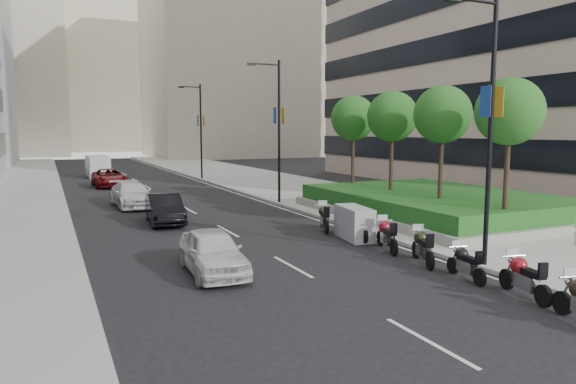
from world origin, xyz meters
TOP-DOWN VIEW (x-y plane):
  - ground at (0.00, 0.00)m, footprint 160.00×160.00m
  - sidewalk_right at (9.00, 30.00)m, footprint 10.00×100.00m
  - sidewalk_left at (-12.00, 30.00)m, footprint 8.00×100.00m
  - lane_edge at (3.70, 30.00)m, footprint 0.12×100.00m
  - lane_centre at (-1.50, 30.00)m, footprint 0.12×100.00m
  - building_cream_right at (22.00, 80.00)m, footprint 28.00×24.00m
  - building_cream_centre at (2.00, 120.00)m, footprint 30.00×24.00m
  - planter at (10.00, 10.00)m, footprint 10.00×14.00m
  - hedge at (10.00, 10.00)m, footprint 9.40×13.40m
  - tree_0 at (8.50, 4.00)m, footprint 2.80×2.80m
  - tree_1 at (8.50, 8.00)m, footprint 2.80×2.80m
  - tree_2 at (8.50, 12.00)m, footprint 2.80×2.80m
  - tree_3 at (8.50, 16.00)m, footprint 2.80×2.80m
  - lamp_post_0 at (4.14, 1.00)m, footprint 2.34×0.45m
  - lamp_post_1 at (4.14, 18.00)m, footprint 2.34×0.45m
  - lamp_post_2 at (4.14, 36.00)m, footprint 2.34×0.45m
  - motorcycle_1 at (2.95, -1.71)m, footprint 0.81×2.17m
  - motorcycle_2 at (2.77, 0.32)m, footprint 0.65×1.95m
  - motorcycle_3 at (2.85, 2.45)m, footprint 1.04×2.11m
  - motorcycle_4 at (2.89, 4.62)m, footprint 0.93×2.19m
  - motorcycle_5 at (2.82, 6.85)m, footprint 1.32×2.47m
  - motorcycle_6 at (2.65, 9.19)m, footprint 1.06×2.19m
  - car_a at (-4.21, 4.39)m, footprint 1.94×4.34m
  - car_b at (-3.72, 14.29)m, footprint 1.89×4.60m
  - car_c at (-4.36, 20.94)m, footprint 2.39×5.27m
  - car_d at (-4.35, 33.47)m, footprint 2.55×5.43m
  - delivery_van at (-4.37, 43.43)m, footprint 2.04×5.10m

SIDE VIEW (x-z plane):
  - ground at x=0.00m, z-range 0.00..0.00m
  - lane_edge at x=3.70m, z-range 0.00..0.01m
  - lane_centre at x=-1.50m, z-range 0.00..0.01m
  - sidewalk_right at x=9.00m, z-range 0.00..0.15m
  - sidewalk_left at x=-12.00m, z-range 0.00..0.15m
  - planter at x=10.00m, z-range 0.15..0.55m
  - motorcycle_2 at x=2.77m, z-range 0.03..1.01m
  - motorcycle_1 at x=2.95m, z-range 0.04..1.13m
  - motorcycle_3 at x=2.85m, z-range 0.04..1.15m
  - motorcycle_4 at x=2.89m, z-range 0.04..1.16m
  - motorcycle_6 at x=2.65m, z-range 0.04..1.19m
  - motorcycle_5 at x=2.82m, z-range 0.00..1.42m
  - car_a at x=-4.21m, z-range 0.00..1.45m
  - car_b at x=-3.72m, z-range 0.00..1.48m
  - car_c at x=-4.36m, z-range 0.00..1.50m
  - car_d at x=-4.35m, z-range 0.00..1.50m
  - hedge at x=10.00m, z-range 0.55..1.35m
  - delivery_van at x=-4.37m, z-range -0.07..2.05m
  - lamp_post_0 at x=4.14m, z-range 0.57..9.57m
  - lamp_post_1 at x=4.14m, z-range 0.57..9.57m
  - lamp_post_2 at x=4.14m, z-range 0.57..9.57m
  - tree_0 at x=8.50m, z-range 2.27..8.57m
  - tree_1 at x=8.50m, z-range 2.27..8.57m
  - tree_2 at x=8.50m, z-range 2.27..8.57m
  - tree_3 at x=8.50m, z-range 2.27..8.57m
  - building_cream_right at x=22.00m, z-range 0.00..36.00m
  - building_cream_centre at x=2.00m, z-range 0.00..38.00m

